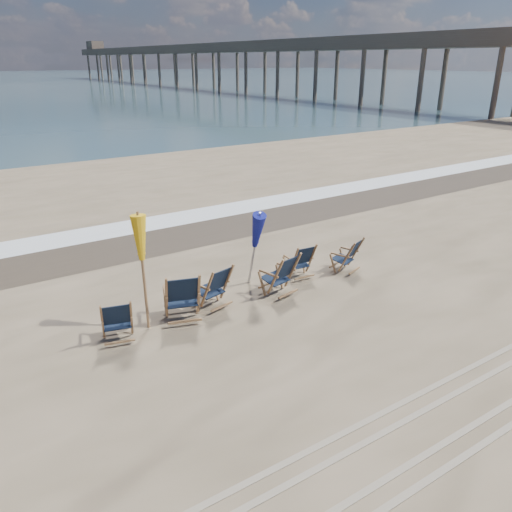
# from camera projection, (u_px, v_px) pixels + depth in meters

# --- Properties ---
(surf_foam) EXTENTS (200.00, 1.40, 0.01)m
(surf_foam) POSITION_uv_depth(u_px,v_px,m) (151.00, 223.00, 15.84)
(surf_foam) COLOR silver
(surf_foam) RESTS_ON ground
(wet_sand_strip) EXTENTS (200.00, 2.60, 0.00)m
(wet_sand_strip) POSITION_uv_depth(u_px,v_px,m) (170.00, 236.00, 14.68)
(wet_sand_strip) COLOR #42362A
(wet_sand_strip) RESTS_ON ground
(tire_tracks) EXTENTS (80.00, 1.30, 0.01)m
(tire_tracks) POSITION_uv_depth(u_px,v_px,m) (446.00, 419.00, 7.22)
(tire_tracks) COLOR gray
(tire_tracks) RESTS_ON ground
(beach_chair_0) EXTENTS (0.73, 0.78, 0.91)m
(beach_chair_0) POSITION_uv_depth(u_px,v_px,m) (132.00, 320.00, 9.06)
(beach_chair_0) COLOR black
(beach_chair_0) RESTS_ON ground
(beach_chair_1) EXTENTS (0.93, 0.98, 1.11)m
(beach_chair_1) POSITION_uv_depth(u_px,v_px,m) (199.00, 296.00, 9.73)
(beach_chair_1) COLOR black
(beach_chair_1) RESTS_ON ground
(beach_chair_2) EXTENTS (0.78, 0.84, 0.99)m
(beach_chair_2) POSITION_uv_depth(u_px,v_px,m) (227.00, 283.00, 10.43)
(beach_chair_2) COLOR black
(beach_chair_2) RESTS_ON ground
(beach_chair_3) EXTENTS (0.78, 0.84, 1.01)m
(beach_chair_3) POSITION_uv_depth(u_px,v_px,m) (293.00, 272.00, 10.98)
(beach_chair_3) COLOR black
(beach_chair_3) RESTS_ON ground
(beach_chair_4) EXTENTS (0.63, 0.69, 0.90)m
(beach_chair_4) POSITION_uv_depth(u_px,v_px,m) (311.00, 260.00, 11.79)
(beach_chair_4) COLOR black
(beach_chair_4) RESTS_ON ground
(beach_chair_5) EXTENTS (0.75, 0.79, 0.89)m
(beach_chair_5) POSITION_uv_depth(u_px,v_px,m) (356.00, 253.00, 12.20)
(beach_chair_5) COLOR black
(beach_chair_5) RESTS_ON ground
(umbrella_yellow) EXTENTS (0.30, 0.30, 2.22)m
(umbrella_yellow) POSITION_uv_depth(u_px,v_px,m) (141.00, 245.00, 9.15)
(umbrella_yellow) COLOR olive
(umbrella_yellow) RESTS_ON ground
(umbrella_blue) EXTENTS (0.30, 0.30, 1.98)m
(umbrella_blue) POSITION_uv_depth(u_px,v_px,m) (253.00, 227.00, 10.82)
(umbrella_blue) COLOR #A5A5AD
(umbrella_blue) RESTS_ON ground
(fishing_pier) EXTENTS (4.40, 140.00, 9.30)m
(fishing_pier) POSITION_uv_depth(u_px,v_px,m) (210.00, 60.00, 84.58)
(fishing_pier) COLOR brown
(fishing_pier) RESTS_ON ground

